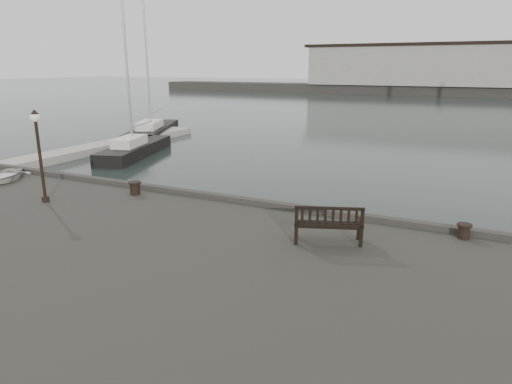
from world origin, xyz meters
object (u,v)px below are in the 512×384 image
Objects in this scene: bollard_left at (135,188)px; yacht_c at (136,152)px; bollard_right at (464,231)px; yacht_b at (153,133)px; bench at (328,231)px; dinghy at (6,175)px; lamp_post at (38,144)px.

bollard_left is 16.07m from yacht_c.
yacht_b reaches higher than bollard_right.
bollard_right is (3.15, 1.84, -0.12)m from bench.
dinghy reaches higher than bollard_right.
yacht_c is (-10.37, 12.18, -1.55)m from bollard_left.
bollard_right is at bearing 10.75° from lamp_post.
yacht_b is 9.31m from yacht_c.
bench reaches higher than bollard_left.
bollard_left is 0.15× the size of lamp_post.
bench is at bearing 3.48° from lamp_post.
yacht_b is at bearing 104.21° from yacht_c.
bench is 3.65m from bollard_right.
bollard_right is 0.03× the size of yacht_c.
dinghy is at bearing -176.59° from bollard_right.
lamp_post reaches higher than bollard_left.
bollard_right is 13.14m from lamp_post.
bollard_right is 16.74m from dinghy.
bollard_right is 0.13× the size of lamp_post.
lamp_post is 1.46× the size of dinghy.
bollard_left is at bearing -66.32° from yacht_c.
bollard_right is (10.68, 0.40, -0.03)m from bollard_left.
bollard_right is at bearing -62.17° from yacht_b.
bollard_left is 25.28m from yacht_b.
bench is 13.59m from dinghy.
lamp_post is (-12.79, -2.43, 1.77)m from bollard_right.
bollard_left is at bearing -177.88° from bollard_right.
yacht_c reaches higher than bollard_left.
lamp_post is (-9.64, -0.59, 1.66)m from bench.
bench is 3.96× the size of bollard_left.
lamp_post is 25.96m from yacht_b.
lamp_post is 0.21× the size of yacht_b.
lamp_post reaches higher than dinghy.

